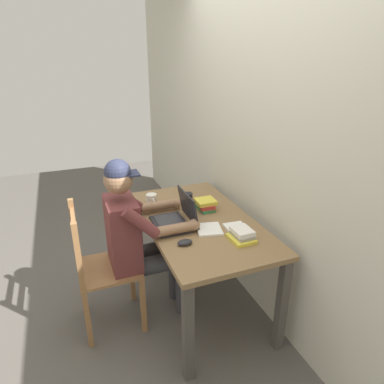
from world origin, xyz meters
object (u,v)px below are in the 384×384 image
at_px(laptop, 177,217).
at_px(seated_person, 138,234).
at_px(coffee_mug_white, 152,200).
at_px(coffee_mug_dark, 188,199).
at_px(book_stack_main, 242,235).
at_px(book_stack_side, 206,204).
at_px(desk, 199,231).
at_px(computer_mouse, 185,242).
at_px(wooden_chair, 101,269).

bearing_deg(laptop, seated_person, -99.24).
bearing_deg(coffee_mug_white, coffee_mug_dark, 73.89).
bearing_deg(seated_person, laptop, 80.76).
relative_size(seated_person, coffee_mug_dark, 11.02).
distance_m(seated_person, book_stack_main, 0.73).
xyz_separation_m(coffee_mug_dark, book_stack_side, (0.15, 0.09, -0.00)).
relative_size(desk, book_stack_main, 7.77).
relative_size(desk, coffee_mug_dark, 11.99).
bearing_deg(seated_person, book_stack_side, 99.95).
bearing_deg(coffee_mug_white, desk, 35.58).
bearing_deg(coffee_mug_dark, laptop, -33.06).
xyz_separation_m(computer_mouse, coffee_mug_dark, (-0.59, 0.24, 0.03)).
bearing_deg(laptop, coffee_mug_dark, 146.94).
bearing_deg(computer_mouse, laptop, 170.12).
relative_size(seated_person, laptop, 3.83).
distance_m(wooden_chair, book_stack_side, 0.91).
bearing_deg(book_stack_main, book_stack_side, -175.71).
height_order(computer_mouse, coffee_mug_white, coffee_mug_white).
bearing_deg(wooden_chair, computer_mouse, 56.64).
bearing_deg(book_stack_main, coffee_mug_white, -151.19).
xyz_separation_m(seated_person, book_stack_main, (0.41, 0.60, 0.08)).
distance_m(wooden_chair, laptop, 0.65).
height_order(seated_person, computer_mouse, seated_person).
relative_size(coffee_mug_white, book_stack_main, 0.71).
bearing_deg(seated_person, book_stack_main, 55.65).
relative_size(desk, computer_mouse, 13.75).
bearing_deg(desk, wooden_chair, -92.39).
height_order(coffee_mug_white, book_stack_side, coffee_mug_white).
height_order(laptop, computer_mouse, laptop).
distance_m(wooden_chair, coffee_mug_white, 0.66).
bearing_deg(laptop, coffee_mug_white, -166.83).
bearing_deg(book_stack_main, wooden_chair, -114.96).
relative_size(book_stack_main, book_stack_side, 1.07).
bearing_deg(seated_person, computer_mouse, 34.31).
xyz_separation_m(computer_mouse, book_stack_side, (-0.44, 0.33, 0.03)).
xyz_separation_m(desk, coffee_mug_white, (-0.36, -0.26, 0.15)).
bearing_deg(coffee_mug_white, wooden_chair, -54.81).
bearing_deg(book_stack_main, seated_person, -124.35).
relative_size(seated_person, coffee_mug_white, 10.11).
xyz_separation_m(wooden_chair, computer_mouse, (0.34, 0.51, 0.29)).
height_order(laptop, book_stack_side, laptop).
relative_size(computer_mouse, coffee_mug_dark, 0.87).
relative_size(coffee_mug_dark, book_stack_side, 0.69).
bearing_deg(computer_mouse, book_stack_side, 142.58).
bearing_deg(coffee_mug_white, computer_mouse, 3.25).
height_order(coffee_mug_dark, book_stack_main, coffee_mug_dark).
xyz_separation_m(desk, book_stack_main, (0.38, 0.15, 0.13)).
distance_m(seated_person, wooden_chair, 0.36).
bearing_deg(desk, laptop, -84.99).
bearing_deg(book_stack_side, book_stack_main, 4.29).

